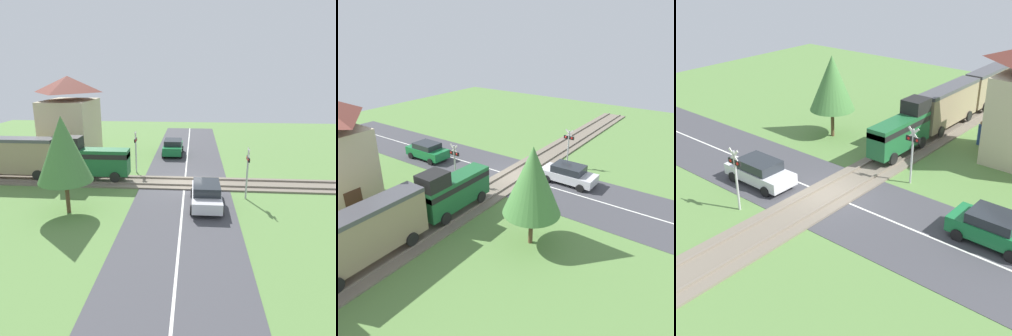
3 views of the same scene
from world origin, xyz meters
TOP-DOWN VIEW (x-y plane):
  - ground_plane at (0.00, 0.00)m, footprint 60.00×60.00m
  - road_surface at (0.00, 0.00)m, footprint 48.00×6.40m
  - track_bed at (0.00, 0.00)m, footprint 2.80×48.00m
  - train at (0.00, 13.92)m, footprint 1.58×19.24m
  - car_near_crossing at (-3.95, -1.44)m, footprint 4.24×1.93m
  - car_far_side at (8.61, 1.44)m, footprint 3.91×1.97m
  - crossing_signal_west_approach at (-2.58, -4.07)m, footprint 0.90×0.18m
  - crossing_signal_east_approach at (2.58, 4.07)m, footprint 0.90×0.18m
  - station_building at (7.15, 11.06)m, footprint 6.01×4.64m
  - pedestrian_by_station at (3.13, 11.93)m, footprint 0.41×0.41m
  - tree_by_station at (12.43, 11.18)m, footprint 2.43×2.43m
  - tree_roadside_hedge at (-5.59, 6.70)m, footprint 3.13×3.13m

SIDE VIEW (x-z plane):
  - ground_plane at x=0.00m, z-range 0.00..0.00m
  - road_surface at x=0.00m, z-range 0.00..0.02m
  - track_bed at x=0.00m, z-range -0.05..0.19m
  - pedestrian_by_station at x=3.13m, z-range -0.07..1.59m
  - car_near_crossing at x=-3.95m, z-range 0.04..1.52m
  - car_far_side at x=8.61m, z-range 0.04..1.57m
  - train at x=0.00m, z-range 0.30..3.48m
  - crossing_signal_west_approach at x=-2.58m, z-range 0.46..3.87m
  - crossing_signal_east_approach at x=2.58m, z-range 0.46..3.87m
  - tree_by_station at x=12.43m, z-range 0.80..5.33m
  - station_building at x=7.15m, z-range -0.10..7.49m
  - tree_roadside_hedge at x=-5.59m, z-range 0.98..6.70m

